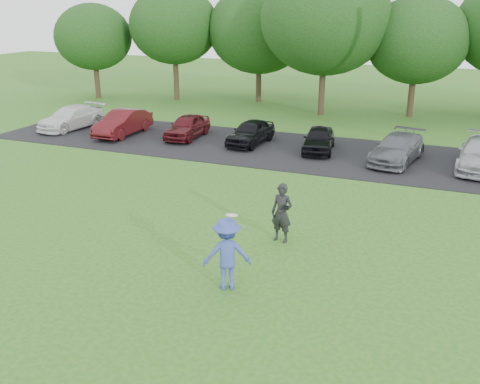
# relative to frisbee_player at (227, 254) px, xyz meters

# --- Properties ---
(ground) EXTENTS (100.00, 100.00, 0.00)m
(ground) POSITION_rel_frisbee_player_xyz_m (-0.87, -0.50, -0.88)
(ground) COLOR #27621C
(ground) RESTS_ON ground
(parking_lot) EXTENTS (32.00, 6.50, 0.03)m
(parking_lot) POSITION_rel_frisbee_player_xyz_m (-0.87, 12.50, -0.87)
(parking_lot) COLOR black
(parking_lot) RESTS_ON ground
(frisbee_player) EXTENTS (1.31, 1.10, 1.95)m
(frisbee_player) POSITION_rel_frisbee_player_xyz_m (0.00, 0.00, 0.00)
(frisbee_player) COLOR #3E4EB0
(frisbee_player) RESTS_ON ground
(camera_bystander) EXTENTS (0.67, 0.49, 1.70)m
(camera_bystander) POSITION_rel_frisbee_player_xyz_m (0.39, 2.98, -0.03)
(camera_bystander) COLOR black
(camera_bystander) RESTS_ON ground
(parked_cars) EXTENTS (28.84, 4.42, 1.24)m
(parked_cars) POSITION_rel_frisbee_player_xyz_m (-0.63, 12.54, -0.28)
(parked_cars) COLOR silver
(parked_cars) RESTS_ON parking_lot
(tree_row) EXTENTS (42.39, 9.85, 8.64)m
(tree_row) POSITION_rel_frisbee_player_xyz_m (0.64, 22.26, 4.02)
(tree_row) COLOR #38281C
(tree_row) RESTS_ON ground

